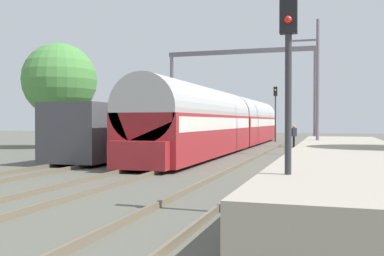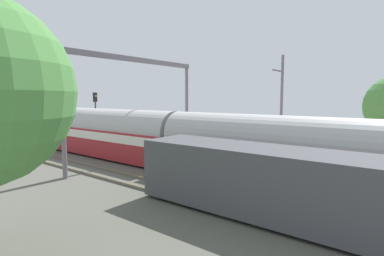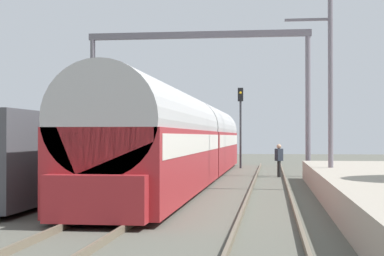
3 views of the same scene
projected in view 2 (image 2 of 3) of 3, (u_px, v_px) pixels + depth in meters
The scene contains 6 objects.
passenger_train at pixel (177, 141), 20.16m from camera, with size 2.93×32.85×3.82m.
freight_car at pixel (285, 185), 11.69m from camera, with size 2.80×13.00×2.70m.
person_crossing at pixel (183, 143), 25.53m from camera, with size 0.45×0.45×1.73m.
railway_signal_far at pixel (96, 113), 28.79m from camera, with size 0.36×0.30×5.38m.
catenary_gantry at pixel (137, 88), 22.12m from camera, with size 12.23×0.28×7.86m.
catenary_pole_east_mid at pixel (281, 108), 21.95m from camera, with size 1.90×0.20×8.00m.
Camera 2 is at (-15.18, 0.91, 4.92)m, focal length 27.78 mm.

